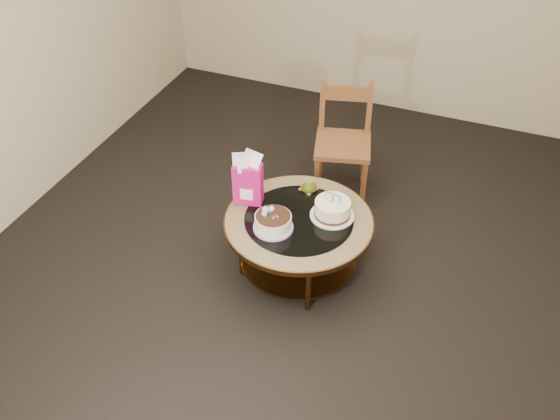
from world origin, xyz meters
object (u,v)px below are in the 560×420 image
at_px(dining_chair, 343,141).
at_px(gift_bag, 248,179).
at_px(cream_cake, 332,209).
at_px(coffee_table, 299,228).
at_px(decorated_cake, 273,223).

bearing_deg(dining_chair, gift_bag, -127.12).
bearing_deg(cream_cake, coffee_table, -141.06).
bearing_deg(coffee_table, cream_cake, 28.98).
xyz_separation_m(gift_bag, dining_chair, (0.39, 0.95, -0.18)).
bearing_deg(dining_chair, decorated_cake, -110.79).
relative_size(decorated_cake, cream_cake, 0.88).
xyz_separation_m(decorated_cake, cream_cake, (0.32, 0.27, 0.01)).
height_order(decorated_cake, gift_bag, gift_bag).
bearing_deg(coffee_table, gift_bag, 172.78).
bearing_deg(coffee_table, decorated_cake, -127.88).
distance_m(decorated_cake, cream_cake, 0.42).
bearing_deg(cream_cake, decorated_cake, -130.22).
xyz_separation_m(coffee_table, cream_cake, (0.20, 0.11, 0.14)).
bearing_deg(dining_chair, cream_cake, -92.15).
distance_m(decorated_cake, gift_bag, 0.37).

